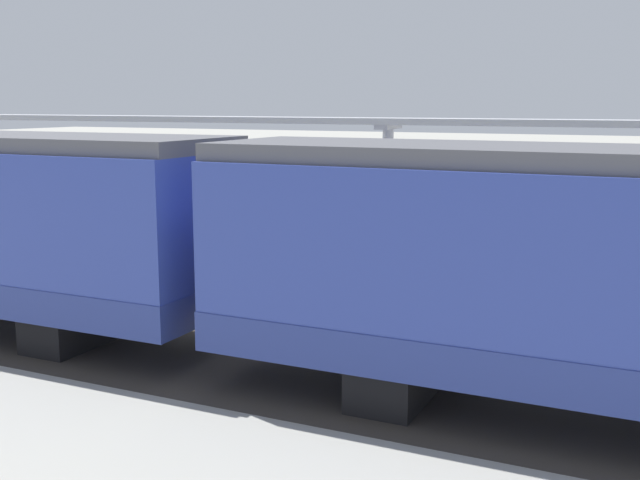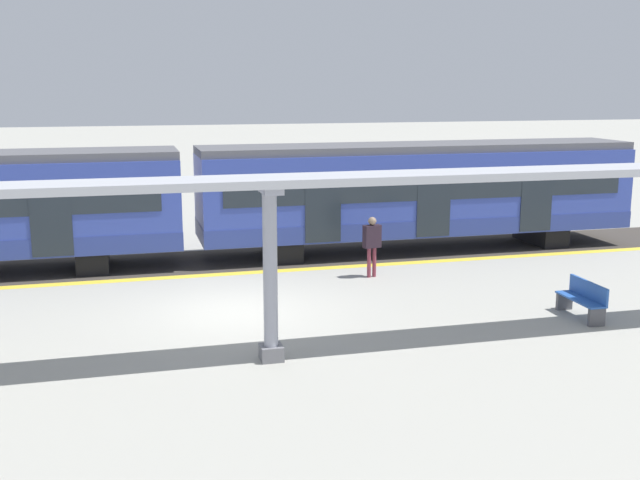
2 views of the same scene
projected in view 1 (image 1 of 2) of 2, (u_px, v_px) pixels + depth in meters
The scene contains 8 objects.
ground_plane at pixel (337, 286), 17.38m from camera, with size 176.00×176.00×0.00m, color #9A988F.
tactile_edge_strip at pixel (252, 329), 14.06m from camera, with size 0.38×38.45×0.01m, color gold.
trackbed at pixel (195, 358), 12.47m from camera, with size 3.20×50.45×0.01m, color #38332D.
canopy_pillar_second at pixel (387, 191), 20.21m from camera, with size 1.10×0.44×3.47m.
canopy_beam at pixel (392, 121), 19.86m from camera, with size 1.20×31.02×0.16m, color #A8AAB2.
bench_near_end at pixel (131, 227), 22.79m from camera, with size 1.51×0.46×0.86m.
platform_info_sign at pixel (613, 241), 15.43m from camera, with size 0.56×0.10×2.20m.
passenger_waiting_near_edge at pixel (116, 241), 16.84m from camera, with size 0.33×0.53×1.72m.
Camera 1 is at (-15.47, -6.91, 4.01)m, focal length 44.01 mm.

